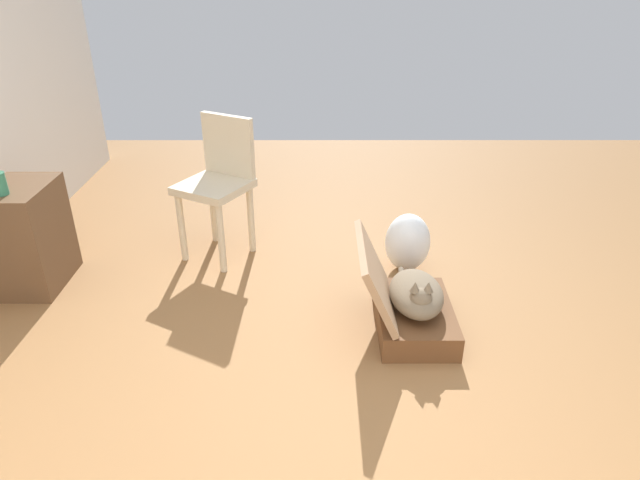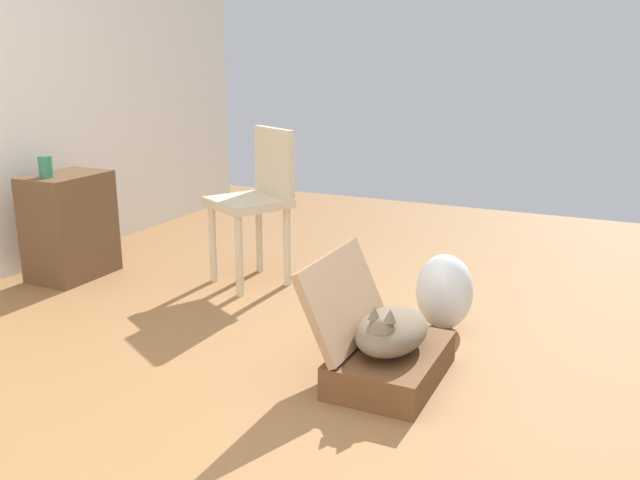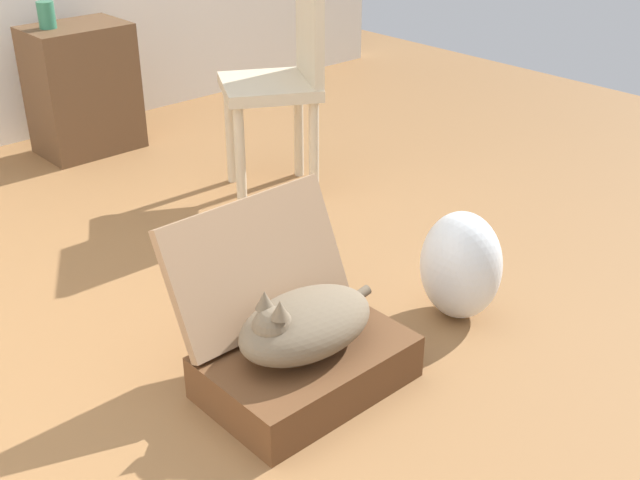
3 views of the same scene
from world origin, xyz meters
name	(u,v)px [view 3 (image 3 of 3)]	position (x,y,z in m)	size (l,w,h in m)	color
ground_plane	(125,380)	(0.00, 0.00, 0.00)	(7.68, 7.68, 0.00)	olive
suitcase_base	(306,367)	(0.39, -0.39, 0.07)	(0.59, 0.40, 0.14)	brown
suitcase_lid	(257,264)	(0.39, -0.17, 0.33)	(0.59, 0.40, 0.04)	#9B7756
cat	(303,324)	(0.38, -0.39, 0.23)	(0.52, 0.28, 0.23)	brown
plastic_bag_white	(461,265)	(1.04, -0.44, 0.19)	(0.25, 0.28, 0.38)	silver
side_table	(83,89)	(0.87, 1.85, 0.32)	(0.49, 0.34, 0.64)	brown
vase_tall	(46,15)	(0.75, 1.87, 0.70)	(0.08, 0.08, 0.12)	#2D7051
chair	(283,81)	(1.28, 0.76, 0.52)	(0.55, 0.55, 0.91)	beige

